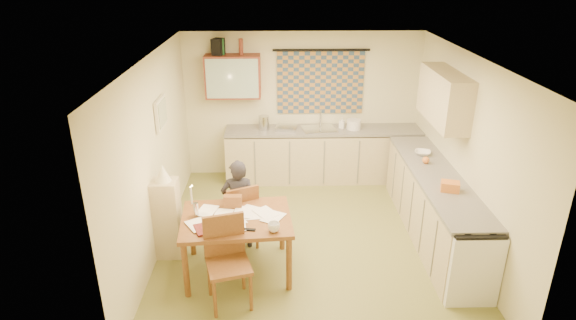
{
  "coord_description": "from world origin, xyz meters",
  "views": [
    {
      "loc": [
        -0.44,
        -5.72,
        3.58
      ],
      "look_at": [
        -0.29,
        0.2,
        1.09
      ],
      "focal_mm": 30.0,
      "sensor_mm": 36.0,
      "label": 1
    }
  ],
  "objects_px": {
    "counter_back": "(322,155)",
    "stove": "(467,259)",
    "dining_table": "(238,244)",
    "shelf_stand": "(168,219)",
    "counter_right": "(433,206)",
    "chair_far": "(240,227)",
    "person": "(239,204)"
  },
  "relations": [
    {
      "from": "counter_back",
      "to": "dining_table",
      "type": "xyz_separation_m",
      "value": [
        -1.28,
        -2.68,
        -0.07
      ]
    },
    {
      "from": "person",
      "to": "shelf_stand",
      "type": "distance_m",
      "value": 0.92
    },
    {
      "from": "stove",
      "to": "dining_table",
      "type": "distance_m",
      "value": 2.67
    },
    {
      "from": "counter_back",
      "to": "shelf_stand",
      "type": "height_order",
      "value": "shelf_stand"
    },
    {
      "from": "chair_far",
      "to": "counter_right",
      "type": "bearing_deg",
      "value": 160.62
    },
    {
      "from": "chair_far",
      "to": "person",
      "type": "relative_size",
      "value": 0.75
    },
    {
      "from": "person",
      "to": "counter_right",
      "type": "bearing_deg",
      "value": -176.03
    },
    {
      "from": "person",
      "to": "shelf_stand",
      "type": "bearing_deg",
      "value": 10.98
    },
    {
      "from": "counter_back",
      "to": "stove",
      "type": "bearing_deg",
      "value": -66.7
    },
    {
      "from": "stove",
      "to": "counter_right",
      "type": "bearing_deg",
      "value": 90.0
    },
    {
      "from": "dining_table",
      "to": "stove",
      "type": "bearing_deg",
      "value": -14.8
    },
    {
      "from": "counter_right",
      "to": "stove",
      "type": "distance_m",
      "value": 1.26
    },
    {
      "from": "counter_right",
      "to": "chair_far",
      "type": "bearing_deg",
      "value": -175.13
    },
    {
      "from": "counter_right",
      "to": "stove",
      "type": "bearing_deg",
      "value": -90.0
    },
    {
      "from": "dining_table",
      "to": "chair_far",
      "type": "height_order",
      "value": "chair_far"
    },
    {
      "from": "counter_right",
      "to": "shelf_stand",
      "type": "xyz_separation_m",
      "value": [
        -3.54,
        -0.41,
        0.08
      ]
    },
    {
      "from": "chair_far",
      "to": "shelf_stand",
      "type": "xyz_separation_m",
      "value": [
        -0.9,
        -0.18,
        0.24
      ]
    },
    {
      "from": "chair_far",
      "to": "dining_table",
      "type": "bearing_deg",
      "value": 67.28
    },
    {
      "from": "stove",
      "to": "person",
      "type": "bearing_deg",
      "value": 158.5
    },
    {
      "from": "counter_right",
      "to": "shelf_stand",
      "type": "relative_size",
      "value": 2.8
    },
    {
      "from": "stove",
      "to": "dining_table",
      "type": "height_order",
      "value": "stove"
    },
    {
      "from": "dining_table",
      "to": "shelf_stand",
      "type": "height_order",
      "value": "shelf_stand"
    },
    {
      "from": "counter_back",
      "to": "dining_table",
      "type": "bearing_deg",
      "value": -115.48
    },
    {
      "from": "counter_back",
      "to": "counter_right",
      "type": "height_order",
      "value": "same"
    },
    {
      "from": "dining_table",
      "to": "chair_far",
      "type": "xyz_separation_m",
      "value": [
        -0.02,
        0.57,
        -0.09
      ]
    },
    {
      "from": "counter_back",
      "to": "dining_table",
      "type": "distance_m",
      "value": 2.96
    },
    {
      "from": "shelf_stand",
      "to": "chair_far",
      "type": "bearing_deg",
      "value": 11.54
    },
    {
      "from": "dining_table",
      "to": "chair_far",
      "type": "bearing_deg",
      "value": 86.86
    },
    {
      "from": "counter_back",
      "to": "shelf_stand",
      "type": "bearing_deg",
      "value": -133.64
    },
    {
      "from": "shelf_stand",
      "to": "stove",
      "type": "bearing_deg",
      "value": -13.56
    },
    {
      "from": "counter_back",
      "to": "stove",
      "type": "xyz_separation_m",
      "value": [
        1.35,
        -3.15,
        -0.01
      ]
    },
    {
      "from": "stove",
      "to": "dining_table",
      "type": "relative_size",
      "value": 0.66
    }
  ]
}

